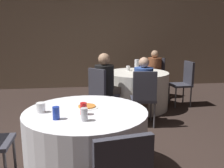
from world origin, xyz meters
The scene contains 17 objects.
wall_back centered at (0.00, 4.62, 1.40)m, with size 16.00×0.06×2.80m.
table_near centered at (0.19, 0.05, 0.38)m, with size 1.29×1.29×0.75m.
table_far centered at (1.30, 2.44, 0.38)m, with size 1.28×1.28×0.75m.
chair_far_northeast centered at (1.96, 3.27, 0.56)m, with size 0.56×0.56×0.94m.
chair_far_east centered at (2.36, 2.49, 0.56)m, with size 0.42×0.42×0.94m.
chair_far_south centered at (1.17, 1.39, 0.56)m, with size 0.45×0.45×0.94m.
chair_far_southwest centered at (0.50, 1.76, 0.56)m, with size 0.56×0.56×0.94m.
person_blue_shirt centered at (1.19, 1.56, 0.58)m, with size 0.34×0.49×1.15m.
person_floral_shirt centered at (1.85, 3.13, 0.57)m, with size 0.45×0.47×1.13m.
person_black_shirt centered at (0.62, 1.87, 0.61)m, with size 0.48×0.47×1.20m.
pizza_plate_near centered at (0.21, 0.17, 0.76)m, with size 0.25×0.25×0.02m.
soda_can_blue centered at (-0.09, -0.17, 0.81)m, with size 0.07×0.07×0.12m.
soda_can_silver centered at (0.17, -0.25, 0.81)m, with size 0.07×0.07×0.12m.
soda_can_red centered at (0.16, -0.07, 0.81)m, with size 0.07×0.07×0.12m.
cup_near centered at (-0.27, 0.06, 0.80)m, with size 0.09×0.09×0.10m.
bottle_far centered at (1.29, 2.43, 0.88)m, with size 0.09×0.09×0.26m.
cup_far centered at (1.17, 2.69, 0.80)m, with size 0.08×0.08×0.10m.
Camera 1 is at (0.13, -2.45, 1.56)m, focal length 40.00 mm.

